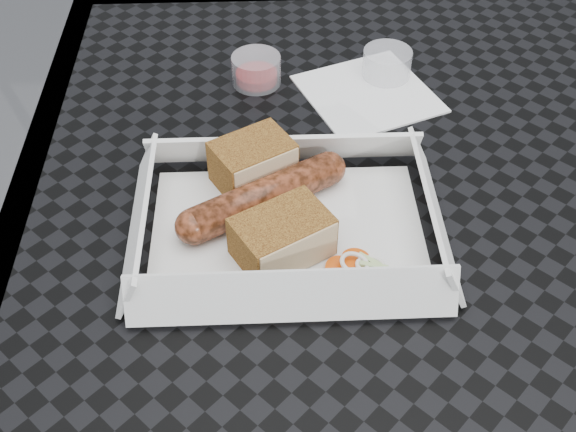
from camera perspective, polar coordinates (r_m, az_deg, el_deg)
The scene contains 9 objects.
patio_table at distance 0.68m, azimuth 13.46°, elevation -4.60°, with size 0.80×0.80×0.74m.
food_tray at distance 0.59m, azimuth -0.04°, elevation -1.25°, with size 0.22×0.15×0.00m, color white.
bratwurst at distance 0.59m, azimuth -1.94°, elevation 1.57°, with size 0.14×0.10×0.03m.
bread_near at distance 0.62m, azimuth -2.80°, elevation 4.25°, with size 0.06×0.05×0.04m, color brown.
bread_far at distance 0.56m, azimuth -0.47°, elevation -1.64°, with size 0.07×0.05×0.04m, color brown.
veg_garnish at distance 0.56m, azimuth 5.58°, elevation -3.76°, with size 0.03×0.03×0.00m.
napkin at distance 0.74m, azimuth 6.34°, elevation 9.58°, with size 0.12×0.12×0.00m, color white.
condiment_cup_sauce at distance 0.75m, azimuth -2.52°, elevation 11.46°, with size 0.05×0.05×0.03m, color maroon.
condiment_cup_empty at distance 0.76m, azimuth 7.81°, elevation 11.80°, with size 0.05×0.05×0.03m, color silver.
Camera 1 is at (-0.17, -0.42, 1.17)m, focal length 45.00 mm.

